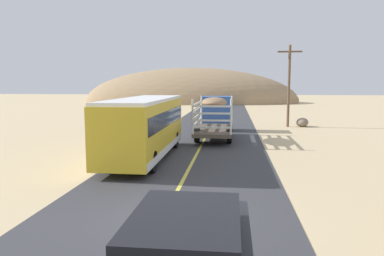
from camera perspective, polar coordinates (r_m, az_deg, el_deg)
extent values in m
plane|color=#CCB284|center=(11.38, -4.45, -13.74)|extent=(240.00, 240.00, 0.00)
cube|color=#38383D|center=(11.38, -4.45, -13.69)|extent=(8.00, 120.00, 0.02)
cube|color=#D8CC4C|center=(11.37, -4.45, -13.63)|extent=(0.16, 117.60, 0.00)
cube|color=black|center=(5.02, -1.04, -15.13)|extent=(1.42, 2.07, 0.36)
cube|color=#3359A5|center=(31.36, 3.99, 2.91)|extent=(2.50, 2.20, 2.20)
cube|color=#192333|center=(31.33, 3.99, 3.73)|extent=(2.53, 1.54, 0.70)
cube|color=brown|center=(26.10, 3.45, -0.33)|extent=(2.50, 6.40, 0.24)
cylinder|color=silver|center=(29.18, 1.46, 2.86)|extent=(0.12, 0.12, 2.20)
cylinder|color=silver|center=(29.07, 6.14, 2.81)|extent=(0.12, 0.12, 2.20)
cylinder|color=silver|center=(22.95, 0.09, 1.75)|extent=(0.12, 0.12, 2.20)
cylinder|color=silver|center=(22.81, 6.05, 1.68)|extent=(0.12, 0.12, 2.20)
cube|color=silver|center=(26.12, 0.81, 0.93)|extent=(0.08, 6.30, 0.12)
cube|color=silver|center=(26.00, 6.12, 0.86)|extent=(0.08, 6.30, 0.12)
cube|color=silver|center=(22.90, 3.05, 0.07)|extent=(2.40, 0.08, 0.12)
cube|color=silver|center=(26.08, 0.81, 1.89)|extent=(0.08, 6.30, 0.12)
cube|color=silver|center=(25.96, 6.14, 1.83)|extent=(0.08, 6.30, 0.12)
cube|color=silver|center=(22.85, 3.05, 1.17)|extent=(2.40, 0.08, 0.12)
cube|color=silver|center=(26.05, 0.81, 2.85)|extent=(0.08, 6.30, 0.12)
cube|color=silver|center=(25.92, 6.15, 2.80)|extent=(0.08, 6.30, 0.12)
cube|color=silver|center=(22.81, 3.06, 2.27)|extent=(2.40, 0.08, 0.12)
cube|color=silver|center=(26.02, 0.81, 3.82)|extent=(0.08, 6.30, 0.12)
cube|color=silver|center=(25.89, 6.16, 3.77)|extent=(0.08, 6.30, 0.12)
cube|color=silver|center=(22.78, 3.07, 3.37)|extent=(2.40, 0.08, 0.12)
ellipsoid|color=#8C6B4C|center=(25.92, 3.48, 4.00)|extent=(1.75, 3.84, 0.70)
cylinder|color=black|center=(31.54, 1.99, 0.66)|extent=(0.32, 1.10, 1.10)
cylinder|color=black|center=(31.45, 5.95, 0.61)|extent=(0.32, 1.10, 1.10)
cylinder|color=black|center=(24.93, 0.79, -1.00)|extent=(0.32, 1.10, 1.10)
cylinder|color=black|center=(24.82, 5.81, -1.08)|extent=(0.32, 1.10, 1.10)
cube|color=gold|center=(19.84, -7.29, 0.24)|extent=(2.50, 10.00, 2.70)
cube|color=white|center=(19.73, -7.36, 4.37)|extent=(2.45, 9.80, 0.16)
cube|color=#192333|center=(19.79, -7.31, 1.60)|extent=(2.54, 9.20, 0.80)
cube|color=silver|center=(20.01, -7.24, -3.03)|extent=(2.53, 9.80, 0.36)
cylinder|color=black|center=(23.39, -7.98, -1.72)|extent=(0.30, 1.00, 1.00)
cylinder|color=black|center=(22.94, -2.65, -1.83)|extent=(0.30, 1.00, 1.00)
cylinder|color=black|center=(17.27, -13.36, -4.93)|extent=(0.30, 1.00, 1.00)
cylinder|color=black|center=(16.66, -6.19, -5.21)|extent=(0.30, 1.00, 1.00)
cylinder|color=brown|center=(35.07, 14.76, 6.25)|extent=(0.24, 0.24, 7.46)
cube|color=brown|center=(35.19, 14.91, 11.35)|extent=(2.20, 0.14, 0.14)
ellipsoid|color=#756656|center=(35.78, 16.66, 0.87)|extent=(1.14, 1.51, 0.83)
ellipsoid|color=#997C5A|center=(78.49, -0.30, 4.01)|extent=(45.31, 21.52, 14.50)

